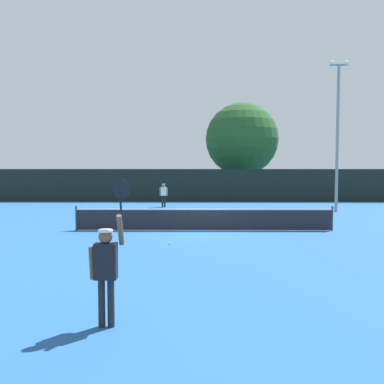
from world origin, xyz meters
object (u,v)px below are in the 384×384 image
at_px(tennis_ball, 170,243).
at_px(light_pole, 338,127).
at_px(large_tree, 242,139).
at_px(parked_car_mid, 264,187).
at_px(player_serving, 107,262).
at_px(player_receiving, 164,193).
at_px(parked_car_near, 121,188).

relative_size(tennis_ball, light_pole, 0.01).
height_order(light_pole, large_tree, light_pole).
xyz_separation_m(light_pole, parked_car_mid, (-1.73, 16.54, -4.43)).
height_order(player_serving, player_receiving, player_serving).
bearing_deg(light_pole, large_tree, 108.48).
bearing_deg(parked_car_near, player_receiving, -73.70).
bearing_deg(parked_car_mid, player_receiving, -116.47).
relative_size(player_serving, light_pole, 0.27).
relative_size(large_tree, parked_car_mid, 1.99).
bearing_deg(large_tree, parked_car_near, 177.14).
xyz_separation_m(player_receiving, tennis_ball, (1.30, -13.78, -0.96)).
distance_m(parked_car_near, parked_car_mid, 14.46).
xyz_separation_m(tennis_ball, parked_car_mid, (7.92, 27.42, 0.74)).
xyz_separation_m(player_receiving, parked_car_near, (-4.96, 10.85, -0.21)).
height_order(large_tree, parked_car_mid, large_tree).
bearing_deg(parked_car_near, light_pole, -49.11).
distance_m(player_serving, parked_car_mid, 36.04).
xyz_separation_m(player_serving, large_tree, (5.84, 31.65, 4.27)).
bearing_deg(player_serving, player_receiving, 91.89).
height_order(player_receiving, light_pole, light_pole).
height_order(tennis_ball, large_tree, large_tree).
relative_size(player_serving, parked_car_near, 0.57).
xyz_separation_m(tennis_ball, large_tree, (5.25, 24.05, 5.36)).
distance_m(player_serving, light_pole, 21.52).
distance_m(player_serving, tennis_ball, 7.70).
xyz_separation_m(light_pole, parked_car_near, (-15.91, 13.75, -4.43)).
relative_size(tennis_ball, parked_car_near, 0.02).
distance_m(tennis_ball, parked_car_mid, 28.55).
xyz_separation_m(player_serving, parked_car_near, (-5.67, 32.22, -0.35)).
distance_m(tennis_ball, large_tree, 25.19).
height_order(player_serving, tennis_ball, player_serving).
relative_size(player_receiving, parked_car_near, 0.37).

